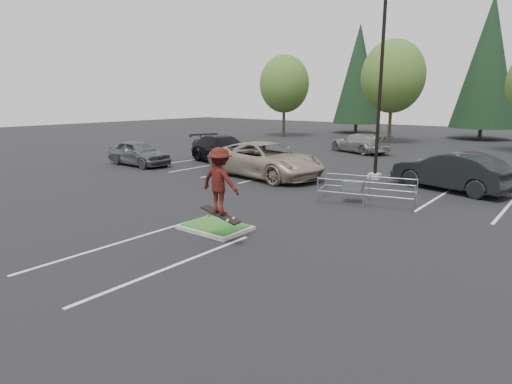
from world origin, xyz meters
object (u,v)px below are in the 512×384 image
Objects in this scene: car_l_tan at (266,160)px; conif_a at (358,74)px; decid_a at (284,86)px; cart_corral at (356,187)px; conif_b at (488,62)px; car_l_black at (222,149)px; car_l_grey at (139,153)px; light_pole at (380,93)px; decid_b at (393,79)px; car_far_silver at (361,143)px; car_r_charc at (452,171)px; skateboarder at (220,181)px.

conif_a is at bearing 24.52° from car_l_tan.
decid_a reaches higher than cart_corral.
car_l_black is (-10.00, -29.29, -6.94)m from conif_b.
conif_a reaches higher than car_l_grey.
light_pole is 15.33m from car_l_grey.
conif_a is at bearing 130.17° from decid_b.
cart_corral is 0.85× the size of car_l_grey.
car_l_tan is (-5.00, -3.23, -3.60)m from light_pole.
conif_b is (-0.50, 28.50, 3.29)m from light_pole.
conif_a is 1.88× the size of car_l_tan.
decid_b reaches higher than decid_a.
decid_a is 16.03m from car_far_silver.
car_far_silver is at bearing -121.69° from car_r_charc.
car_l_tan is (13.51, -21.26, -4.62)m from decid_a.
conif_b is (14.00, 0.50, 0.75)m from conif_a.
conif_b reaches higher than car_far_silver.
decid_a is 10.85m from conif_a.
decid_b is 0.74× the size of conif_a.
car_far_silver reaches higher than cart_corral.
car_r_charc is at bearing -70.08° from car_l_black.
decid_b is 25.24m from car_l_grey.
car_l_grey is 0.89× the size of car_far_silver.
light_pole is at bearing -88.99° from conif_b.
conif_b is at bearing 2.05° from conif_a.
conif_b is 3.02× the size of car_l_grey.
skateboarder is at bearing -86.92° from light_pole.
car_l_grey is (-13.50, -33.50, -7.03)m from conif_b.
car_l_tan is (9.50, -31.23, -6.13)m from conif_a.
decid_b is (-6.51, 18.53, 1.48)m from light_pole.
car_l_tan is 6.02m from car_l_black.
car_l_grey is at bearing -31.73° from skateboarder.
skateboarder is (19.21, -31.03, -3.64)m from decid_a.
cart_corral is 13.03m from car_l_black.
light_pole reaches higher than car_l_grey.
conif_b is 34.98m from cart_corral.
decid_b reaches higher than skateboarder.
car_r_charc is (3.30, 12.50, -1.03)m from skateboarder.
light_pole is 31.63m from conif_a.
skateboarder is at bearing -88.34° from conif_b.
car_l_black is (-10.50, -0.79, -3.65)m from light_pole.
skateboarder is at bearing -69.66° from conif_a.
cart_corral is at bearing -102.81° from car_l_tan.
decid_b is 1.53× the size of car_l_black.
car_l_tan is 9.40m from car_r_charc.
decid_b is at bearing 2.39° from decid_a.
light_pole is 1.05× the size of decid_b.
decid_a is at bearing -98.10° from car_far_silver.
car_l_black is (-11.20, 12.21, -1.03)m from skateboarder.
conif_a is at bearing 26.70° from car_l_black.
light_pole is 25.86m from decid_a.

